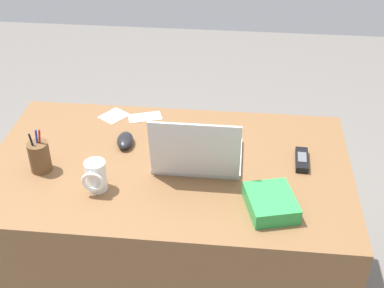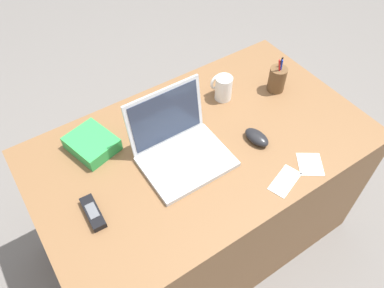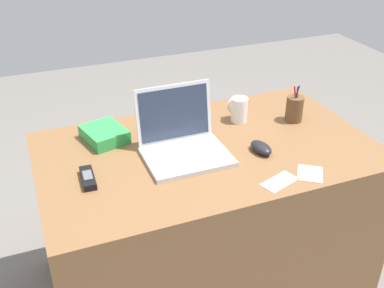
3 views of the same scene
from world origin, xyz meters
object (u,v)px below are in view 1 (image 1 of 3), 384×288
computer_mouse (125,140)px  cordless_phone (302,160)px  coffee_mug_white (96,176)px  pen_holder (39,156)px  snack_bag (271,203)px  laptop (197,154)px

computer_mouse → cordless_phone: computer_mouse is taller
computer_mouse → coffee_mug_white: coffee_mug_white is taller
pen_holder → snack_bag: bearing=170.9°
coffee_mug_white → laptop: bearing=-152.0°
computer_mouse → cordless_phone: bearing=168.8°
computer_mouse → cordless_phone: 0.66m
computer_mouse → snack_bag: 0.62m
laptop → coffee_mug_white: size_ratio=2.91×
pen_holder → snack_bag: 0.81m
pen_holder → snack_bag: size_ratio=0.95×
coffee_mug_white → pen_holder: bearing=-21.4°
laptop → snack_bag: laptop is taller
coffee_mug_white → pen_holder: 0.24m
coffee_mug_white → snack_bag: size_ratio=0.61×
laptop → cordless_phone: laptop is taller
computer_mouse → cordless_phone: size_ratio=0.80×
computer_mouse → pen_holder: size_ratio=0.65×
computer_mouse → pen_holder: (0.26, 0.18, 0.04)m
laptop → cordless_phone: size_ratio=2.32×
coffee_mug_white → cordless_phone: coffee_mug_white is taller
cordless_phone → snack_bag: 0.29m
laptop → cordless_phone: bearing=-172.0°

